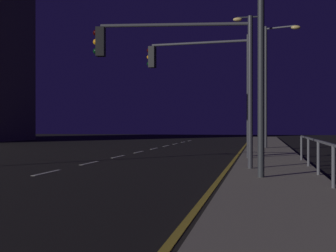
{
  "coord_description": "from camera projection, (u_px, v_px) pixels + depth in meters",
  "views": [
    {
      "loc": [
        6.75,
        -1.67,
        1.55
      ],
      "look_at": [
        1.21,
        27.42,
        1.46
      ],
      "focal_mm": 52.36,
      "sensor_mm": 36.0,
      "label": 1
    }
  ],
  "objects": [
    {
      "name": "ground_plane",
      "position": [
        94.0,
        162.0,
        20.09
      ],
      "size": [
        112.0,
        112.0,
        0.0
      ],
      "primitive_type": "plane",
      "color": "black",
      "rests_on": "ground"
    },
    {
      "name": "sidewalk_right",
      "position": [
        272.0,
        163.0,
        18.76
      ],
      "size": [
        2.64,
        77.0,
        0.14
      ],
      "primitive_type": "cube",
      "color": "gray",
      "rests_on": "ground"
    },
    {
      "name": "lane_markings_center",
      "position": [
        118.0,
        157.0,
        23.53
      ],
      "size": [
        0.14,
        50.0,
        0.01
      ],
      "color": "silver",
      "rests_on": "ground"
    },
    {
      "name": "lane_edge_line",
      "position": [
        237.0,
        156.0,
        23.96
      ],
      "size": [
        0.14,
        53.0,
        0.01
      ],
      "color": "gold",
      "rests_on": "ground"
    },
    {
      "name": "traffic_light_mid_left",
      "position": [
        202.0,
        72.0,
        21.29
      ],
      "size": [
        4.62,
        0.77,
        5.22
      ],
      "color": "#38383D",
      "rests_on": "sidewalk_right"
    },
    {
      "name": "traffic_light_mid_right",
      "position": [
        177.0,
        59.0,
        15.88
      ],
      "size": [
        5.18,
        0.81,
        4.9
      ],
      "color": "#38383D",
      "rests_on": "sidewalk_right"
    },
    {
      "name": "street_lamp_far_end",
      "position": [
        271.0,
        74.0,
        29.65
      ],
      "size": [
        2.1,
        0.93,
        7.4
      ],
      "color": "#38383D",
      "rests_on": "sidewalk_right"
    },
    {
      "name": "street_lamp_median",
      "position": [
        257.0,
        69.0,
        29.07
      ],
      "size": [
        1.73,
        0.37,
        7.97
      ],
      "color": "#38383D",
      "rests_on": "sidewalk_right"
    },
    {
      "name": "street_lamp_corner",
      "position": [
        256.0,
        27.0,
        13.5
      ],
      "size": [
        1.03,
        2.35,
        6.68
      ],
      "color": "#2D3033",
      "rests_on": "sidewalk_right"
    }
  ]
}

